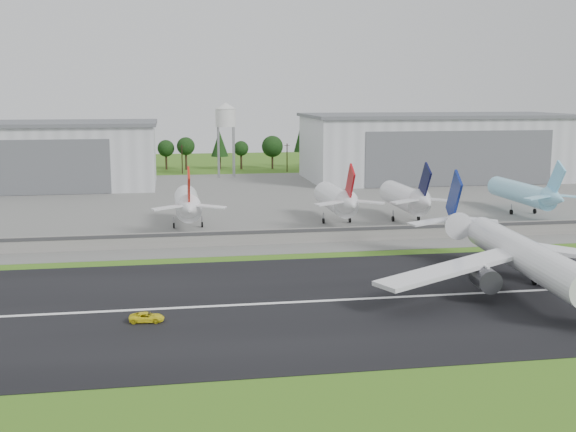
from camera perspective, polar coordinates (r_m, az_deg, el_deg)
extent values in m
plane|color=#3A6B19|center=(109.67, 6.02, -8.10)|extent=(600.00, 600.00, 0.00)
cube|color=black|center=(118.88, 4.72, -6.63)|extent=(320.00, 60.00, 0.10)
cube|color=white|center=(118.86, 4.72, -6.60)|extent=(220.00, 1.00, 0.02)
cube|color=slate|center=(224.77, -2.22, 1.21)|extent=(320.00, 150.00, 0.10)
cube|color=gray|center=(161.19, 0.78, -1.60)|extent=(240.00, 0.50, 3.50)
cube|color=#38383A|center=(160.66, 0.80, -1.18)|extent=(240.00, 0.12, 0.70)
cube|color=silver|center=(271.27, -20.59, 4.40)|extent=(95.00, 42.00, 22.00)
cube|color=#595B60|center=(270.56, -20.73, 6.84)|extent=(97.00, 44.00, 1.20)
cube|color=#595B60|center=(250.79, -21.46, 3.55)|extent=(66.50, 0.30, 18.04)
cube|color=silver|center=(285.72, 11.70, 5.26)|extent=(100.00, 45.00, 24.00)
cube|color=#595B60|center=(285.05, 11.79, 7.79)|extent=(102.00, 47.00, 1.20)
cube|color=#595B60|center=(264.98, 13.46, 4.44)|extent=(70.00, 0.30, 19.68)
cylinder|color=#99999E|center=(284.13, -5.47, 4.99)|extent=(0.50, 0.50, 20.00)
cylinder|color=#99999E|center=(290.58, -4.37, 5.11)|extent=(0.50, 0.50, 20.00)
cylinder|color=silver|center=(286.55, -4.95, 7.74)|extent=(8.00, 8.00, 7.00)
cone|color=silver|center=(286.43, -4.97, 8.68)|extent=(8.40, 8.40, 2.40)
cylinder|color=white|center=(128.38, 18.27, -3.03)|extent=(9.77, 44.34, 5.80)
cone|color=white|center=(150.53, 12.82, -0.47)|extent=(6.30, 9.46, 5.51)
cube|color=navy|center=(149.26, 12.99, 1.50)|extent=(1.36, 9.55, 11.13)
cube|color=white|center=(152.40, 14.58, -0.26)|extent=(9.54, 6.49, 0.98)
cube|color=white|center=(119.40, 12.71, -4.11)|extent=(27.93, 15.91, 2.65)
cylinder|color=#333338|center=(121.13, 15.33, -4.80)|extent=(4.28, 5.82, 3.80)
cube|color=white|center=(147.78, 11.20, -0.44)|extent=(9.49, 5.11, 0.98)
cube|color=#99999E|center=(126.20, 19.15, -5.40)|extent=(12.68, 30.78, 3.20)
cylinder|color=black|center=(129.75, 15.75, -5.20)|extent=(0.53, 1.53, 1.50)
imported|color=yellow|center=(109.26, -11.10, -7.85)|extent=(5.31, 2.81, 1.42)
cylinder|color=white|center=(182.56, -7.96, 1.03)|extent=(6.10, 24.00, 6.10)
cone|color=white|center=(167.10, -7.81, 0.57)|extent=(5.80, 7.00, 5.80)
cube|color=#B51A0D|center=(166.90, -7.85, 2.22)|extent=(0.45, 8.59, 10.02)
cylinder|color=#99999E|center=(181.27, -9.02, -0.52)|extent=(0.32, 0.32, 3.00)
cylinder|color=#99999E|center=(181.46, -6.81, -0.46)|extent=(0.32, 0.32, 3.00)
cylinder|color=black|center=(181.40, -9.01, -0.74)|extent=(0.40, 1.40, 1.40)
cylinder|color=white|center=(187.49, 3.75, 1.35)|extent=(6.22, 24.00, 6.22)
cone|color=white|center=(172.47, 4.94, 0.93)|extent=(5.91, 7.00, 5.91)
cube|color=#AB0D14|center=(172.28, 4.92, 2.53)|extent=(0.45, 8.59, 10.02)
cylinder|color=#99999E|center=(185.53, 2.82, -0.17)|extent=(0.32, 0.32, 3.00)
cylinder|color=#99999E|center=(187.15, 4.91, -0.11)|extent=(0.32, 0.32, 3.00)
cylinder|color=black|center=(185.65, 2.82, -0.39)|extent=(0.40, 1.40, 1.40)
cylinder|color=white|center=(192.62, 9.14, 1.46)|extent=(6.18, 24.00, 6.18)
cone|color=white|center=(178.04, 10.75, 1.06)|extent=(5.88, 7.00, 5.88)
cube|color=black|center=(177.85, 10.74, 2.62)|extent=(0.45, 8.59, 10.02)
cylinder|color=#99999E|center=(190.37, 8.30, -0.01)|extent=(0.32, 0.32, 3.00)
cylinder|color=#99999E|center=(192.62, 10.28, 0.05)|extent=(0.32, 0.32, 3.00)
cylinder|color=black|center=(190.49, 8.29, -0.22)|extent=(0.40, 1.40, 1.40)
cylinder|color=#92DDFC|center=(211.21, 17.90, 1.77)|extent=(5.70, 30.00, 5.70)
cone|color=#92DDFC|center=(195.03, 20.40, 1.30)|extent=(5.42, 7.00, 5.42)
cube|color=#7CD2FF|center=(194.86, 20.42, 2.72)|extent=(0.45, 8.59, 10.02)
cylinder|color=#99999E|center=(208.48, 17.23, 0.50)|extent=(0.32, 0.32, 3.00)
cylinder|color=#99999E|center=(211.72, 18.93, 0.55)|extent=(0.32, 0.32, 3.00)
cylinder|color=black|center=(208.59, 17.23, 0.31)|extent=(0.40, 1.40, 1.40)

